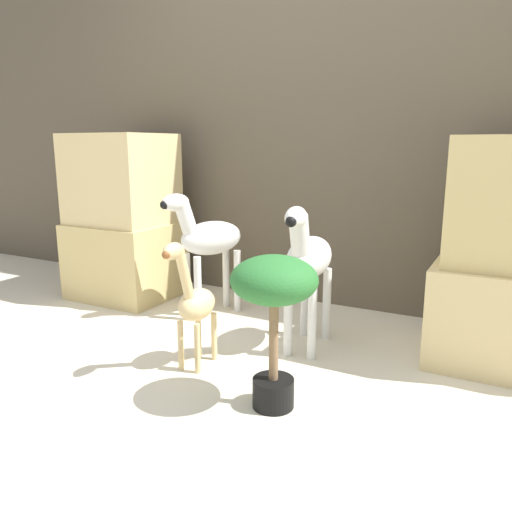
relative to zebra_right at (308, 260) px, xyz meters
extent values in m
plane|color=beige|center=(-0.27, -0.75, -0.45)|extent=(14.00, 14.00, 0.00)
cube|color=brown|center=(-0.27, 0.78, 0.65)|extent=(6.40, 0.08, 2.20)
cube|color=#D1B775|center=(-1.40, 0.27, -0.21)|extent=(0.64, 0.54, 0.49)
cube|color=#DBC184|center=(-1.40, 0.27, 0.33)|extent=(0.59, 0.51, 0.57)
cube|color=#DBC184|center=(0.87, 0.27, -0.22)|extent=(0.64, 0.54, 0.46)
cylinder|color=silver|center=(0.07, -0.10, -0.26)|extent=(0.04, 0.04, 0.38)
cylinder|color=silver|center=(-0.05, -0.12, -0.26)|extent=(0.04, 0.04, 0.38)
cylinder|color=silver|center=(0.04, 0.18, -0.26)|extent=(0.04, 0.04, 0.38)
cylinder|color=silver|center=(-0.08, 0.16, -0.26)|extent=(0.04, 0.04, 0.38)
ellipsoid|color=silver|center=(0.00, 0.03, 0.01)|extent=(0.24, 0.42, 0.20)
cylinder|color=silver|center=(0.01, -0.14, 0.14)|extent=(0.10, 0.15, 0.22)
ellipsoid|color=silver|center=(0.02, -0.20, 0.23)|extent=(0.11, 0.17, 0.10)
sphere|color=black|center=(0.03, -0.27, 0.22)|extent=(0.05, 0.05, 0.05)
cube|color=black|center=(0.01, -0.14, 0.15)|extent=(0.03, 0.09, 0.18)
cylinder|color=silver|center=(-0.70, 0.09, -0.26)|extent=(0.04, 0.04, 0.38)
cylinder|color=silver|center=(-0.81, 0.13, -0.26)|extent=(0.04, 0.04, 0.38)
cylinder|color=silver|center=(-0.59, 0.34, -0.26)|extent=(0.04, 0.04, 0.38)
cylinder|color=silver|center=(-0.70, 0.39, -0.26)|extent=(0.04, 0.04, 0.38)
ellipsoid|color=silver|center=(-0.70, 0.24, 0.01)|extent=(0.34, 0.45, 0.20)
cylinder|color=silver|center=(-0.77, 0.08, 0.14)|extent=(0.14, 0.17, 0.22)
ellipsoid|color=silver|center=(-0.79, 0.03, 0.23)|extent=(0.15, 0.18, 0.10)
sphere|color=black|center=(-0.82, -0.04, 0.22)|extent=(0.05, 0.05, 0.05)
cube|color=black|center=(-0.77, 0.08, 0.15)|extent=(0.05, 0.09, 0.18)
cylinder|color=#E0C184|center=(-0.32, -0.48, -0.34)|extent=(0.03, 0.03, 0.23)
cylinder|color=#E0C184|center=(-0.40, -0.48, -0.34)|extent=(0.03, 0.03, 0.23)
cylinder|color=#E0C184|center=(-0.33, -0.32, -0.34)|extent=(0.03, 0.03, 0.23)
cylinder|color=#E0C184|center=(-0.42, -0.33, -0.34)|extent=(0.03, 0.03, 0.23)
ellipsoid|color=#E0C184|center=(-0.37, -0.40, -0.16)|extent=(0.16, 0.23, 0.14)
cylinder|color=#E0C184|center=(-0.36, -0.50, 0.00)|extent=(0.05, 0.13, 0.27)
ellipsoid|color=#E0C184|center=(-0.35, -0.58, 0.12)|extent=(0.07, 0.12, 0.07)
sphere|color=brown|center=(-0.35, -0.63, 0.11)|extent=(0.04, 0.04, 0.04)
cylinder|color=black|center=(0.10, -0.58, -0.39)|extent=(0.16, 0.16, 0.11)
cylinder|color=brown|center=(0.10, -0.58, -0.18)|extent=(0.04, 0.04, 0.30)
ellipsoid|color=#286B2D|center=(0.10, -0.58, 0.06)|extent=(0.33, 0.33, 0.18)
camera|label=1|loc=(0.87, -2.17, 0.54)|focal=35.00mm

